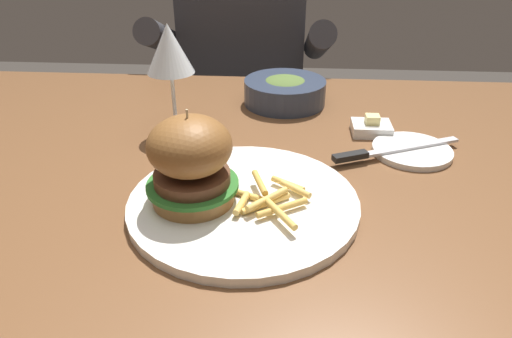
% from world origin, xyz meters
% --- Properties ---
extents(dining_table, '(1.46, 0.97, 0.74)m').
position_xyz_m(dining_table, '(0.00, 0.00, 0.66)').
color(dining_table, brown).
rests_on(dining_table, ground).
extents(main_plate, '(0.32, 0.32, 0.01)m').
position_xyz_m(main_plate, '(-0.00, -0.09, 0.75)').
color(main_plate, white).
rests_on(main_plate, dining_table).
extents(burger_sandwich, '(0.12, 0.12, 0.13)m').
position_xyz_m(burger_sandwich, '(-0.07, -0.10, 0.82)').
color(burger_sandwich, '#9E6B38').
rests_on(burger_sandwich, main_plate).
extents(fries_pile, '(0.13, 0.13, 0.02)m').
position_xyz_m(fries_pile, '(0.04, -0.10, 0.76)').
color(fries_pile, '#E0B251').
rests_on(fries_pile, main_plate).
extents(wine_glass, '(0.08, 0.08, 0.20)m').
position_xyz_m(wine_glass, '(-0.15, 0.15, 0.89)').
color(wine_glass, silver).
rests_on(wine_glass, dining_table).
extents(bread_plate, '(0.13, 0.13, 0.01)m').
position_xyz_m(bread_plate, '(0.27, 0.09, 0.74)').
color(bread_plate, white).
rests_on(bread_plate, dining_table).
extents(table_knife, '(0.23, 0.11, 0.01)m').
position_xyz_m(table_knife, '(0.22, 0.07, 0.75)').
color(table_knife, silver).
rests_on(table_knife, bread_plate).
extents(butter_dish, '(0.07, 0.06, 0.04)m').
position_xyz_m(butter_dish, '(0.21, 0.17, 0.75)').
color(butter_dish, white).
rests_on(butter_dish, dining_table).
extents(soup_bowl, '(0.17, 0.17, 0.06)m').
position_xyz_m(soup_bowl, '(0.05, 0.31, 0.77)').
color(soup_bowl, '#2D384C').
rests_on(soup_bowl, dining_table).
extents(diner_person, '(0.51, 0.36, 1.18)m').
position_xyz_m(diner_person, '(-0.08, 0.76, 0.56)').
color(diner_person, '#282833').
rests_on(diner_person, ground).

